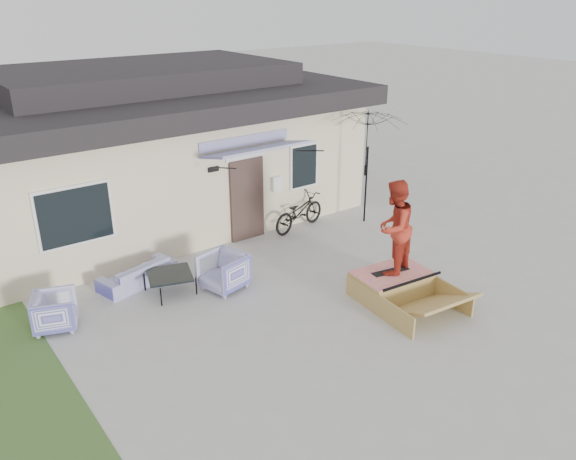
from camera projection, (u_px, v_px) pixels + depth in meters
ground at (332, 326)px, 10.96m from camera, size 90.00×90.00×0.00m
grass_strip at (16, 375)px, 9.57m from camera, size 1.40×8.00×0.01m
house at (147, 143)px, 16.11m from camera, size 10.80×8.49×4.10m
loveseat at (137, 270)px, 12.40m from camera, size 1.78×0.90×0.67m
armchair_left at (55, 309)px, 10.76m from camera, size 0.93×0.96×0.78m
armchair_right at (223, 270)px, 12.18m from camera, size 0.97×1.01×0.87m
coffee_table at (170, 283)px, 12.08m from camera, size 1.12×1.12×0.44m
bicycle at (299, 208)px, 15.17m from camera, size 1.90×0.99×1.16m
patio_umbrella at (367, 160)px, 15.20m from camera, size 2.18×2.05×2.20m
skate_ramp at (391, 284)px, 11.98m from camera, size 1.72×2.17×0.51m
skateboard at (391, 271)px, 11.91m from camera, size 0.86×0.36×0.05m
skater at (394, 226)px, 11.52m from camera, size 1.15×1.01×1.96m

